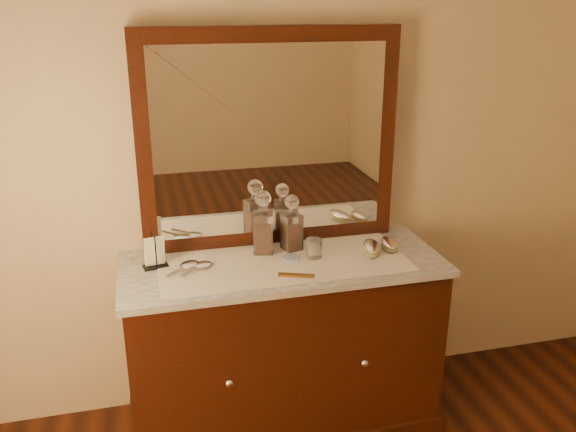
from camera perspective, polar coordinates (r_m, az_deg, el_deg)
The scene contains 18 objects.
dresser_cabinet at distance 2.92m, azimuth -0.49°, elevation -12.17°, with size 1.40×0.55×0.82m, color black.
dresser_plinth at distance 3.13m, azimuth -0.47°, elevation -17.91°, with size 1.46×0.59×0.08m, color black.
knob_left at distance 2.62m, azimuth -5.57°, elevation -15.43°, with size 0.04×0.04×0.04m, color silver.
knob_right at distance 2.75m, azimuth 7.23°, elevation -13.59°, with size 0.04×0.04×0.04m, color silver.
marble_top at distance 2.72m, azimuth -0.52°, elevation -4.56°, with size 1.44×0.59×0.03m, color white.
mirror_frame at distance 2.78m, azimuth -1.77°, elevation 7.21°, with size 1.20×0.08×1.00m, color black.
mirror_glass at distance 2.75m, azimuth -1.61°, elevation 7.06°, with size 1.06×0.01×0.86m, color white.
lace_runner at distance 2.69m, azimuth -0.42°, elevation -4.40°, with size 1.10×0.45×0.00m, color silver.
pin_dish at distance 2.71m, azimuth 0.31°, elevation -4.01°, with size 0.08×0.08×0.01m, color silver.
comb at distance 2.56m, azimuth 0.79°, elevation -5.63°, with size 0.15×0.03×0.01m, color brown.
napkin_rack at distance 2.69m, azimuth -12.48°, elevation -3.46°, with size 0.12×0.08×0.16m.
decanter_left at distance 2.76m, azimuth -2.35°, elevation -1.20°, with size 0.11×0.11×0.30m.
decanter_right at distance 2.79m, azimuth 0.35°, elevation -1.19°, with size 0.10×0.10×0.27m.
brush_near at distance 2.81m, azimuth 7.88°, elevation -3.01°, with size 0.12×0.18×0.05m.
brush_far at distance 2.87m, azimuth 9.52°, elevation -2.66°, with size 0.09×0.16×0.04m.
hand_mirror_outer at distance 2.67m, azimuth -9.52°, elevation -4.68°, with size 0.17×0.18×0.02m.
hand_mirror_inner at distance 2.66m, azimuth -8.24°, elevation -4.71°, with size 0.17×0.16×0.02m.
tumblers at distance 2.73m, azimuth 2.45°, elevation -3.06°, with size 0.08×0.08×0.09m.
Camera 1 is at (-0.59, -0.45, 1.96)m, focal length 37.66 mm.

